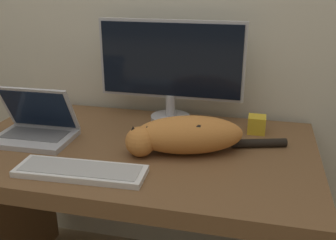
% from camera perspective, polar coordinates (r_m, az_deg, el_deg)
% --- Properties ---
extents(desk, '(1.31, 0.78, 0.77)m').
position_cam_1_polar(desk, '(1.56, -4.20, -9.53)').
color(desk, brown).
rests_on(desk, ground_plane).
extents(monitor, '(0.62, 0.17, 0.43)m').
position_cam_1_polar(monitor, '(1.66, 0.39, 7.77)').
color(monitor, '#B2B2B7').
rests_on(monitor, desk).
extents(laptop, '(0.30, 0.22, 0.21)m').
position_cam_1_polar(laptop, '(1.60, -18.69, -1.19)').
color(laptop, '#B7B7BC').
rests_on(laptop, desk).
extents(external_keyboard, '(0.43, 0.15, 0.02)m').
position_cam_1_polar(external_keyboard, '(1.30, -12.57, -7.23)').
color(external_keyboard, white).
rests_on(external_keyboard, desk).
extents(cat, '(0.56, 0.28, 0.13)m').
position_cam_1_polar(cat, '(1.39, 2.49, -2.13)').
color(cat, '#C67A38').
rests_on(cat, desk).
extents(small_toy, '(0.07, 0.07, 0.07)m').
position_cam_1_polar(small_toy, '(1.62, 12.74, -0.64)').
color(small_toy, gold).
rests_on(small_toy, desk).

